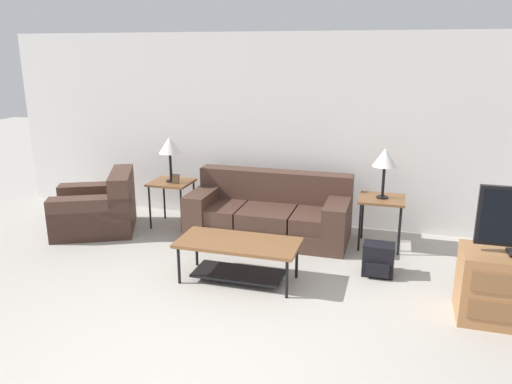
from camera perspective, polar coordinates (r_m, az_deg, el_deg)
The scene contains 11 objects.
ground_plane at distance 4.08m, azimuth -8.97°, elevation -19.77°, with size 24.00×24.00×0.00m, color #B2ADA3.
wall_back at distance 6.90m, azimuth 3.58°, elevation 7.03°, with size 8.44×0.06×2.60m.
couch at distance 6.51m, azimuth 1.57°, elevation -2.61°, with size 2.05×0.91×0.82m.
armchair at distance 7.07m, azimuth -17.62°, elevation -1.99°, with size 1.33×1.29×0.80m.
coffee_table at distance 5.27m, azimuth -2.03°, elevation -6.81°, with size 1.27×0.60×0.45m.
side_table_left at distance 6.94m, azimuth -9.63°, elevation 0.67°, with size 0.55×0.52×0.63m.
side_table_right at distance 6.28m, azimuth 14.18°, elevation -1.23°, with size 0.55×0.52×0.63m.
table_lamp_left at distance 6.81m, azimuth -9.84°, elevation 5.17°, with size 0.29×0.29×0.61m.
table_lamp_right at distance 6.14m, azimuth 14.53°, elevation 3.72°, with size 0.29×0.29×0.61m.
backpack at distance 5.62m, azimuth 13.80°, elevation -7.54°, with size 0.33×0.31×0.35m.
picture_frame at distance 6.79m, azimuth -9.16°, elevation 1.51°, with size 0.10×0.04×0.13m.
Camera 1 is at (1.49, -2.97, 2.38)m, focal length 35.00 mm.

